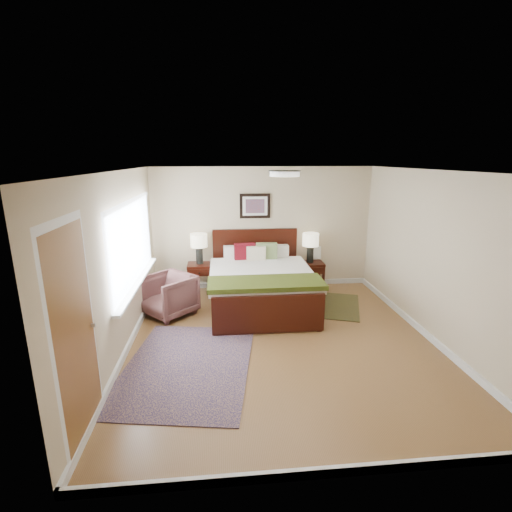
% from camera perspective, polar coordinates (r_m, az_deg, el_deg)
% --- Properties ---
extents(floor, '(5.00, 5.00, 0.00)m').
position_cam_1_polar(floor, '(5.74, 3.92, -12.83)').
color(floor, brown).
rests_on(floor, ground).
extents(back_wall, '(4.50, 0.04, 2.50)m').
position_cam_1_polar(back_wall, '(7.69, 1.04, 4.27)').
color(back_wall, '#C2AE8C').
rests_on(back_wall, ground).
extents(front_wall, '(4.50, 0.04, 2.50)m').
position_cam_1_polar(front_wall, '(3.01, 12.34, -13.56)').
color(front_wall, '#C2AE8C').
rests_on(front_wall, ground).
extents(left_wall, '(0.04, 5.00, 2.50)m').
position_cam_1_polar(left_wall, '(5.38, -20.18, -1.31)').
color(left_wall, '#C2AE8C').
rests_on(left_wall, ground).
extents(right_wall, '(0.04, 5.00, 2.50)m').
position_cam_1_polar(right_wall, '(6.07, 25.59, -0.10)').
color(right_wall, '#C2AE8C').
rests_on(right_wall, ground).
extents(ceiling, '(4.50, 5.00, 0.02)m').
position_cam_1_polar(ceiling, '(5.09, 4.42, 12.97)').
color(ceiling, white).
rests_on(ceiling, back_wall).
extents(window, '(0.11, 2.72, 1.32)m').
position_cam_1_polar(window, '(6.00, -18.18, 1.71)').
color(window, silver).
rests_on(window, left_wall).
extents(door, '(0.06, 1.00, 2.18)m').
position_cam_1_polar(door, '(3.87, -26.01, -11.05)').
color(door, silver).
rests_on(door, ground).
extents(ceil_fixture, '(0.44, 0.44, 0.08)m').
position_cam_1_polar(ceil_fixture, '(5.09, 4.42, 12.57)').
color(ceil_fixture, white).
rests_on(ceil_fixture, ceiling).
extents(bed, '(1.87, 2.28, 1.23)m').
position_cam_1_polar(bed, '(6.76, 0.71, -3.23)').
color(bed, '#370F08').
rests_on(bed, ground).
extents(wall_art, '(0.62, 0.05, 0.50)m').
position_cam_1_polar(wall_art, '(7.57, -0.16, 7.70)').
color(wall_art, black).
rests_on(wall_art, back_wall).
extents(nightstand_left, '(0.50, 0.45, 0.59)m').
position_cam_1_polar(nightstand_left, '(7.60, -8.62, -2.12)').
color(nightstand_left, '#370F08').
rests_on(nightstand_left, ground).
extents(nightstand_right, '(0.56, 0.42, 0.56)m').
position_cam_1_polar(nightstand_right, '(7.84, 8.24, -2.45)').
color(nightstand_right, '#370F08').
rests_on(nightstand_right, ground).
extents(lamp_left, '(0.33, 0.33, 0.61)m').
position_cam_1_polar(lamp_left, '(7.48, -8.77, 1.96)').
color(lamp_left, black).
rests_on(lamp_left, nightstand_left).
extents(lamp_right, '(0.33, 0.33, 0.61)m').
position_cam_1_polar(lamp_right, '(7.69, 8.39, 2.09)').
color(lamp_right, black).
rests_on(lamp_right, nightstand_right).
extents(armchair, '(1.11, 1.10, 0.72)m').
position_cam_1_polar(armchair, '(6.63, -13.33, -5.90)').
color(armchair, brown).
rests_on(armchair, ground).
extents(rug_persian, '(1.95, 2.50, 0.01)m').
position_cam_1_polar(rug_persian, '(5.19, -10.46, -16.22)').
color(rug_persian, '#0C0E3D').
rests_on(rug_persian, ground).
extents(rug_navy, '(1.24, 1.51, 0.01)m').
position_cam_1_polar(rug_navy, '(7.11, 12.03, -7.45)').
color(rug_navy, black).
rests_on(rug_navy, ground).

